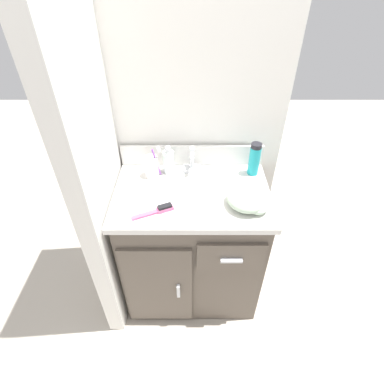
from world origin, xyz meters
TOP-DOWN VIEW (x-y plane):
  - ground_plane at (0.00, 0.00)m, footprint 6.00×6.00m
  - wall_back at (0.00, 0.30)m, footprint 0.93×0.08m
  - wall_left at (-0.42, 0.00)m, footprint 0.08×0.58m
  - vanity at (-0.00, -0.00)m, footprint 0.75×0.51m
  - backsplash at (0.00, 0.24)m, footprint 0.75×0.02m
  - sink_faucet at (0.00, 0.18)m, footprint 0.09×0.09m
  - toothbrush_cup at (-0.20, 0.13)m, footprint 0.09×0.07m
  - soap_dispenser at (-0.12, 0.17)m, footprint 0.06×0.06m
  - shaving_cream_can at (0.31, 0.15)m, footprint 0.06×0.06m
  - hairbrush at (-0.15, -0.14)m, footprint 0.18×0.10m
  - hand_towel at (0.25, -0.10)m, footprint 0.19×0.20m

SIDE VIEW (x-z plane):
  - ground_plane at x=0.00m, z-range 0.00..0.00m
  - vanity at x=0.00m, z-range 0.02..0.79m
  - hairbrush at x=-0.15m, z-range 0.77..0.80m
  - hand_towel at x=0.25m, z-range 0.77..0.85m
  - sink_faucet at x=0.00m, z-range 0.75..0.89m
  - toothbrush_cup at x=-0.20m, z-range 0.75..0.91m
  - backsplash at x=0.00m, z-range 0.77..0.89m
  - soap_dispenser at x=-0.12m, z-range 0.76..0.91m
  - shaving_cream_can at x=0.31m, z-range 0.77..0.95m
  - wall_back at x=0.00m, z-range 0.00..2.20m
  - wall_left at x=-0.42m, z-range 0.00..2.20m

